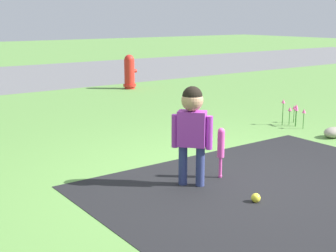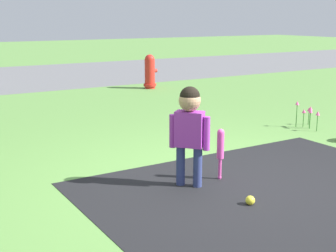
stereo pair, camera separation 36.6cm
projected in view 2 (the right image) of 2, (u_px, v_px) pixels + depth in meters
ground_plane at (239, 184)px, 4.74m from camera, size 60.00×60.00×0.00m
street_strip at (6, 78)px, 13.02m from camera, size 40.00×6.00×0.01m
child at (190, 122)px, 4.54m from camera, size 0.29×0.33×1.01m
baseball_bat at (220, 147)px, 4.81m from camera, size 0.07×0.07×0.54m
sports_ball at (250, 200)px, 4.20m from camera, size 0.09×0.09×0.09m
fire_hydrant at (150, 72)px, 11.02m from camera, size 0.34×0.30×0.80m
flower_bed at (308, 111)px, 7.09m from camera, size 0.33×0.42×0.41m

